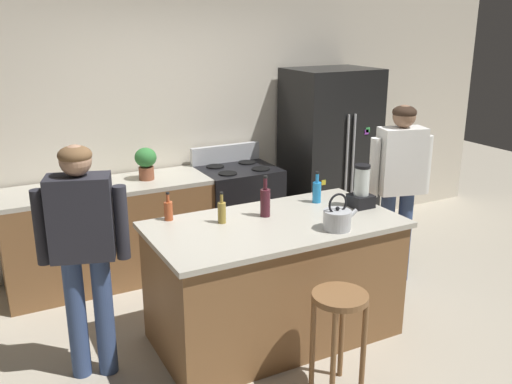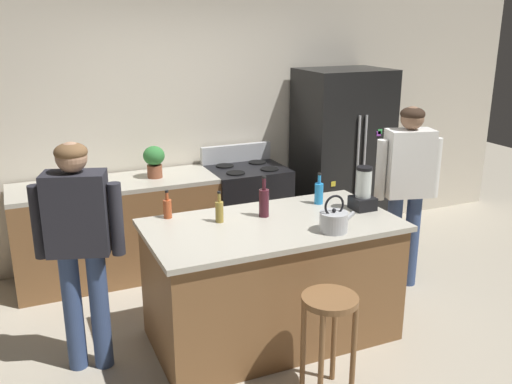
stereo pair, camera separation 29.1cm
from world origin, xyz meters
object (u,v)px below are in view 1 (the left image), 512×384
(kitchen_island, at_px, (274,280))
(bar_stool, at_px, (339,317))
(bottle_wine, at_px, (266,201))
(tea_kettle, at_px, (337,219))
(potted_plant, at_px, (146,161))
(person_by_sink_right, at_px, (399,178))
(bottle_soda, at_px, (317,191))
(stove_range, at_px, (238,211))
(bottle_vinegar, at_px, (222,212))
(bottle_cooking_sauce, at_px, (168,210))
(blender_appliance, at_px, (361,189))
(person_by_island_left, at_px, (83,241))
(refrigerator, at_px, (329,157))

(kitchen_island, height_order, bar_stool, kitchen_island)
(bottle_wine, distance_m, tea_kettle, 0.58)
(bar_stool, xyz_separation_m, potted_plant, (-0.52, 2.34, 0.56))
(person_by_sink_right, xyz_separation_m, bottle_soda, (-0.93, -0.07, 0.03))
(bar_stool, bearing_deg, stove_range, 80.02)
(bottle_vinegar, bearing_deg, stove_range, 59.92)
(kitchen_island, distance_m, bottle_cooking_sauce, 0.96)
(kitchen_island, bearing_deg, bottle_vinegar, 153.95)
(kitchen_island, relative_size, blender_appliance, 5.39)
(person_by_island_left, height_order, bottle_wine, person_by_island_left)
(blender_appliance, bearing_deg, bottle_wine, 168.44)
(stove_range, bearing_deg, bottle_soda, -85.73)
(bottle_cooking_sauce, bearing_deg, kitchen_island, -31.34)
(blender_appliance, distance_m, bottle_wine, 0.79)
(person_by_island_left, height_order, person_by_sink_right, person_by_sink_right)
(kitchen_island, bearing_deg, potted_plant, 107.54)
(kitchen_island, bearing_deg, bottle_wine, 88.84)
(kitchen_island, distance_m, stove_range, 1.59)
(bar_stool, distance_m, bottle_vinegar, 1.14)
(refrigerator, height_order, blender_appliance, refrigerator)
(kitchen_island, xyz_separation_m, person_by_island_left, (-1.34, 0.15, 0.52))
(bottle_wine, distance_m, bottle_cooking_sauce, 0.73)
(potted_plant, distance_m, bottle_wine, 1.48)
(bottle_vinegar, xyz_separation_m, tea_kettle, (0.67, -0.50, -0.01))
(person_by_island_left, bearing_deg, bottle_soda, 3.06)
(potted_plant, bearing_deg, kitchen_island, -72.46)
(bar_stool, bearing_deg, blender_appliance, 46.26)
(blender_appliance, bearing_deg, bottle_soda, 133.75)
(bottle_cooking_sauce, bearing_deg, bottle_soda, -7.59)
(person_by_island_left, relative_size, bar_stool, 2.30)
(person_by_sink_right, height_order, blender_appliance, person_by_sink_right)
(kitchen_island, height_order, bottle_soda, bottle_soda)
(stove_range, relative_size, blender_appliance, 3.25)
(potted_plant, relative_size, bottle_cooking_sauce, 1.39)
(bottle_cooking_sauce, xyz_separation_m, tea_kettle, (0.99, -0.74, 0.00))
(bar_stool, bearing_deg, bottle_vinegar, 111.44)
(person_by_sink_right, xyz_separation_m, bottle_wine, (-1.45, -0.16, 0.05))
(bar_stool, distance_m, bottle_wine, 1.07)
(potted_plant, relative_size, blender_appliance, 0.87)
(blender_appliance, distance_m, bottle_cooking_sauce, 1.51)
(refrigerator, bearing_deg, bottle_soda, -128.46)
(potted_plant, xyz_separation_m, bottle_vinegar, (0.14, -1.38, -0.09))
(potted_plant, height_order, bottle_cooking_sauce, potted_plant)
(stove_range, height_order, blender_appliance, blender_appliance)
(bottle_soda, bearing_deg, bottle_cooking_sauce, 172.41)
(person_by_island_left, bearing_deg, kitchen_island, -6.35)
(potted_plant, height_order, tea_kettle, potted_plant)
(refrigerator, distance_m, person_by_sink_right, 1.19)
(bottle_soda, bearing_deg, person_by_sink_right, 4.03)
(tea_kettle, bearing_deg, bar_stool, -122.32)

